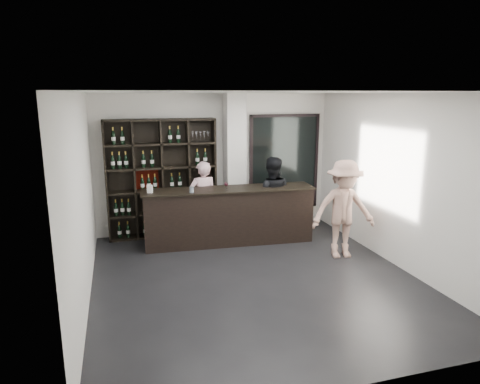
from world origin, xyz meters
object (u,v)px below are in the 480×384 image
object	(u,v)px
tasting_counter	(229,216)
taster_pink	(203,200)
taster_black	(271,198)
wine_shelf	(162,179)
customer	(344,209)

from	to	relation	value
tasting_counter	taster_pink	world-z (taller)	taster_pink
taster_pink	taster_black	world-z (taller)	taster_black
tasting_counter	taster_black	xyz separation A→B (m)	(0.92, 0.10, 0.28)
wine_shelf	taster_pink	bearing A→B (deg)	-27.02
wine_shelf	taster_pink	world-z (taller)	wine_shelf
taster_black	customer	size ratio (longest dim) A/B	0.94
wine_shelf	taster_black	bearing A→B (deg)	-18.80
taster_pink	customer	distance (m)	2.78
taster_black	taster_pink	bearing A→B (deg)	5.18
tasting_counter	wine_shelf	bearing A→B (deg)	149.43
taster_black	customer	distance (m)	1.62
tasting_counter	taster_pink	distance (m)	0.65
tasting_counter	customer	world-z (taller)	customer
tasting_counter	taster_black	distance (m)	0.96
wine_shelf	customer	distance (m)	3.63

